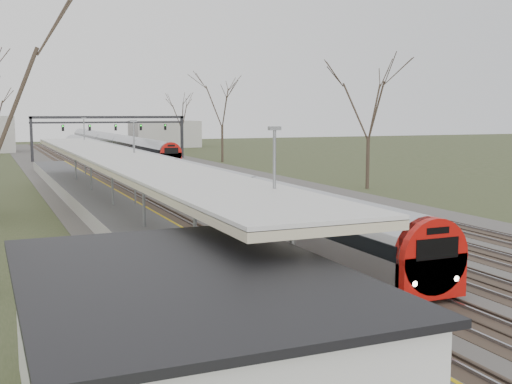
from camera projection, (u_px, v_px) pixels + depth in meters
track_bed at (170, 181)px, 61.15m from camera, size 24.00×160.00×0.22m
platform at (103, 206)px, 41.49m from camera, size 3.50×69.00×1.00m
canopy at (115, 157)px, 36.95m from camera, size 4.10×50.00×3.11m
station_building at (184, 353)px, 13.09m from camera, size 6.00×9.00×3.20m
signal_gantry at (110, 124)px, 87.92m from camera, size 21.00×0.59×6.08m
tree_east_far at (369, 103)px, 53.77m from camera, size 5.00×5.00×10.30m
train_near at (135, 165)px, 62.07m from camera, size 2.62×90.21×3.05m
train_far at (112, 142)px, 109.84m from camera, size 2.62×75.21×3.05m
passenger at (216, 249)px, 21.72m from camera, size 0.54×0.72×1.78m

